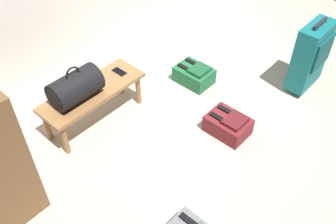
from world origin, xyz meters
The scene contains 7 objects.
ground_plane centered at (0.00, 0.00, 0.00)m, with size 6.60×6.60×0.00m, color #B2A893.
bench centered at (-0.55, 0.77, 0.31)m, with size 1.00×0.36×0.36m.
duffel_bag_black centered at (-0.71, 0.77, 0.49)m, with size 0.44×0.26×0.34m.
cell_phone centered at (-0.21, 0.79, 0.36)m, with size 0.07×0.14×0.01m.
suitcase_upright_teal centered at (1.21, -0.45, 0.39)m, with size 0.44×0.22×0.76m.
backpack_maroon centered at (0.14, -0.26, 0.09)m, with size 0.28×0.38×0.21m.
backpack_green centered at (0.51, 0.44, 0.09)m, with size 0.28×0.38×0.21m.
Camera 1 is at (-2.01, -1.44, 2.51)m, focal length 39.97 mm.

